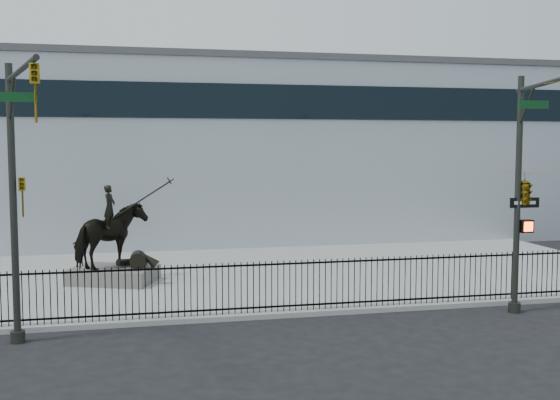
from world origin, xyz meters
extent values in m
plane|color=black|center=(0.00, 0.00, 0.00)|extent=(120.00, 120.00, 0.00)
cube|color=#9C9C9A|center=(0.00, 7.00, 0.07)|extent=(30.00, 12.00, 0.15)
cube|color=#B6BBC6|center=(0.00, 20.00, 4.50)|extent=(44.00, 14.00, 9.00)
cube|color=black|center=(0.00, 1.25, 0.30)|extent=(22.00, 0.05, 0.05)
cube|color=black|center=(0.00, 1.25, 1.55)|extent=(22.00, 0.05, 0.05)
cube|color=black|center=(0.00, 1.25, 0.90)|extent=(22.00, 0.03, 1.50)
cube|color=#524F4B|center=(-4.85, 6.48, 0.42)|extent=(3.34, 2.84, 0.53)
imported|color=black|center=(-4.85, 6.48, 1.81)|extent=(2.60, 2.78, 2.25)
imported|color=black|center=(-4.94, 6.51, 2.84)|extent=(0.54, 0.65, 1.52)
cylinder|color=black|center=(-4.56, 6.37, 2.60)|extent=(3.40, 1.37, 2.29)
cylinder|color=#272A24|center=(-7.00, 0.20, 0.15)|extent=(0.36, 0.36, 0.30)
cylinder|color=#272A24|center=(-7.00, 0.20, 3.50)|extent=(0.18, 0.18, 7.00)
cylinder|color=#272A24|center=(-6.40, -1.92, 6.60)|extent=(1.47, 4.84, 0.12)
imported|color=#A88712|center=(-5.80, -4.05, 5.97)|extent=(0.18, 0.22, 1.10)
imported|color=#A88712|center=(-6.78, 0.20, 3.70)|extent=(0.16, 0.20, 1.00)
cube|color=#0C3F19|center=(-6.64, -1.00, 6.10)|extent=(0.90, 0.03, 0.22)
cylinder|color=#272A24|center=(7.00, 0.20, 0.15)|extent=(0.36, 0.36, 0.30)
cylinder|color=#272A24|center=(7.00, 0.20, 3.50)|extent=(0.18, 0.18, 7.00)
cylinder|color=#272A24|center=(6.40, -1.92, 6.60)|extent=(1.47, 4.84, 0.12)
imported|color=#A88712|center=(7.22, 0.20, 3.70)|extent=(0.53, 2.48, 1.00)
cube|color=#0C3F19|center=(6.64, -1.00, 6.10)|extent=(0.90, 0.03, 0.22)
cube|color=black|center=(7.28, 0.15, 2.60)|extent=(0.38, 0.22, 0.38)
cube|color=#FF2D05|center=(7.28, 0.03, 2.60)|extent=(0.28, 0.02, 0.28)
cube|color=black|center=(7.20, 0.15, 3.30)|extent=(0.95, 0.03, 0.30)
camera|label=1|loc=(-3.96, -17.09, 5.01)|focal=42.00mm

